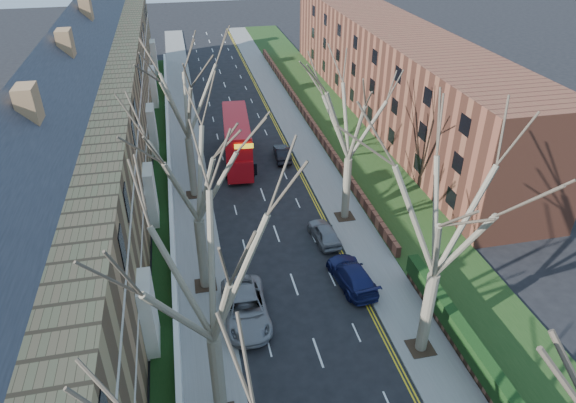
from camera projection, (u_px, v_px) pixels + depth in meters
pavement_left at (185, 143)px, 52.71m from camera, size 3.00×102.00×0.12m
pavement_right at (299, 133)px, 54.90m from camera, size 3.00×102.00×0.12m
terrace_left at (88, 130)px, 41.79m from camera, size 9.70×78.00×13.60m
flats_right at (390, 70)px, 57.80m from camera, size 13.97×54.00×10.00m
front_wall_left at (170, 176)px, 45.42m from camera, size 0.30×78.00×1.00m
grass_verge_right at (339, 129)px, 55.67m from camera, size 6.00×102.00×0.06m
tree_left_mid at (206, 263)px, 20.25m from camera, size 10.50×10.50×14.71m
tree_left_far at (192, 160)px, 28.78m from camera, size 10.15×10.15×14.22m
tree_left_dist at (183, 87)px, 38.66m from camera, size 10.50×10.50×14.71m
tree_right_mid at (447, 205)px, 24.00m from camera, size 10.50×10.50×14.71m
tree_right_far at (352, 107)px, 35.88m from camera, size 10.15×10.15×14.22m
double_decker_bus at (237, 142)px, 48.08m from camera, size 3.19×10.29×4.27m
car_left_far at (246, 308)px, 30.67m from camera, size 2.74×5.74×1.58m
car_right_near at (352, 275)px, 33.44m from camera, size 2.56×5.19×1.45m
car_right_mid at (324, 233)px, 37.67m from camera, size 1.88×4.05×1.34m
car_right_far at (282, 153)px, 49.29m from camera, size 1.59×3.93×1.27m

